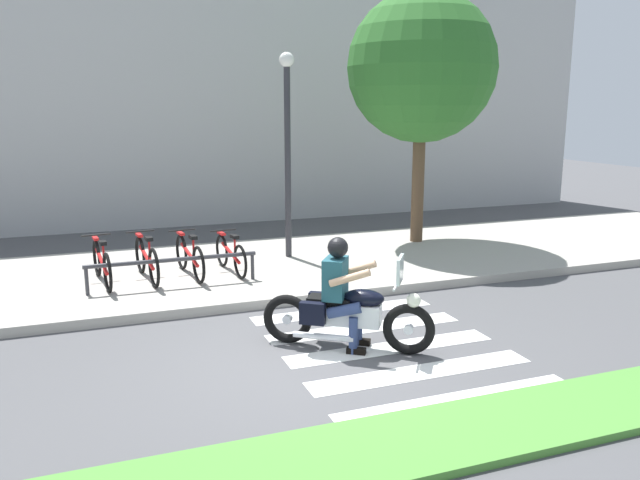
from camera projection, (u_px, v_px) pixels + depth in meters
ground_plane at (304, 361)px, 7.72m from camera, size 48.00×48.00×0.00m
grass_median at (386, 449)px, 5.65m from camera, size 24.00×1.10×0.08m
sidewalk at (227, 271)px, 11.64m from camera, size 24.00×4.40×0.15m
crosswalk_stripe_0 at (459, 401)px, 6.66m from camera, size 2.80×0.40×0.01m
crosswalk_stripe_1 at (421, 372)px, 7.39m from camera, size 2.80×0.40×0.01m
crosswalk_stripe_2 at (390, 348)px, 8.12m from camera, size 2.80×0.40×0.01m
crosswalk_stripe_3 at (364, 328)px, 8.86m from camera, size 2.80×0.40×0.01m
crosswalk_stripe_4 at (343, 311)px, 9.59m from camera, size 2.80×0.40×0.01m
motorcycle at (347, 314)px, 8.02m from camera, size 1.90×1.37×1.24m
rider at (342, 285)px, 7.97m from camera, size 0.77×0.74×1.45m
bicycle_0 at (102, 263)px, 10.41m from camera, size 0.48×1.74×0.78m
bicycle_1 at (147, 260)px, 10.66m from camera, size 0.48×1.69×0.79m
bicycle_2 at (190, 257)px, 10.90m from camera, size 0.48×1.68×0.77m
bicycle_3 at (231, 254)px, 11.15m from camera, size 0.48×1.55×0.72m
bike_rack at (173, 263)px, 10.26m from camera, size 2.75×0.07×0.48m
street_lamp at (287, 138)px, 11.96m from camera, size 0.28×0.28×4.01m
tree_near_rack at (422, 68)px, 13.09m from camera, size 3.11×3.11×5.38m
building_backdrop at (175, 90)px, 16.16m from camera, size 24.00×1.20×6.90m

